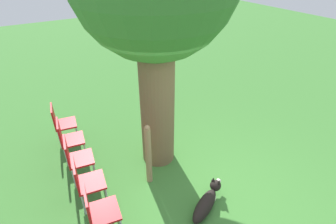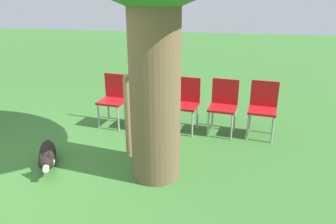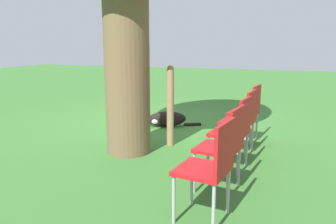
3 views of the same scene
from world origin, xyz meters
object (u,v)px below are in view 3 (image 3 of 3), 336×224
Objects in this scene: dog at (163,119)px; red_chair_3 at (226,143)px; red_chair_0 at (249,109)px; red_chair_4 at (211,164)px; fence_post at (170,106)px; red_chair_2 at (235,128)px; red_chair_1 at (243,117)px.

red_chair_3 reaches higher than dog.
red_chair_0 is at bearing 137.12° from dog.
fence_post is at bearing -53.18° from red_chair_4.
red_chair_2 and red_chair_3 have the same top height.
red_chair_4 is (-1.06, 1.95, -0.09)m from fence_post.
red_chair_2 is at bearing 105.35° from dog.
dog is at bearing -47.85° from red_chair_3.
red_chair_3 is at bearing 97.65° from red_chair_1.
red_chair_2 is (0.01, 0.63, 0.00)m from red_chair_1.
red_chair_0 reaches higher than dog.
red_chair_3 is at bearing 97.65° from red_chair_0.
red_chair_0 is 1.00× the size of red_chair_3.
red_chair_0 is 1.00× the size of red_chair_4.
dog is 1.23× the size of red_chair_2.
dog is 1.23× the size of red_chair_1.
red_chair_1 is 1.00× the size of red_chair_4.
red_chair_2 reaches higher than dog.
red_chair_4 reaches higher than dog.
red_chair_0 is at bearing -152.05° from fence_post.
red_chair_3 is at bearing 96.47° from dog.
red_chair_2 is at bearing -82.35° from red_chair_3.
dog is 1.23× the size of red_chair_0.
red_chair_0 and red_chair_4 have the same top height.
red_chair_0 and red_chair_1 have the same top height.
red_chair_4 is at bearing 118.46° from fence_post.
red_chair_0 is at bearing -82.35° from red_chair_2.
fence_post is 1.35× the size of red_chair_1.
red_chair_2 is (-1.07, 0.69, -0.09)m from fence_post.
red_chair_0 is 1.00× the size of red_chair_1.
red_chair_3 is at bearing 97.65° from red_chair_2.
fence_post is 1.35× the size of red_chair_0.
red_chair_1 is at bearing -82.35° from red_chair_4.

